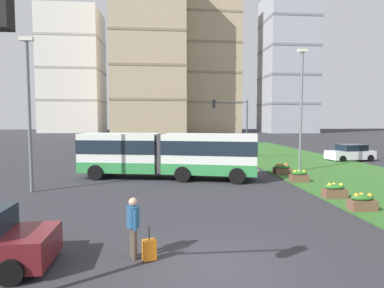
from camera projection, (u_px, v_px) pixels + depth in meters
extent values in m
plane|color=#2D2D33|center=(215.00, 267.00, 8.54)|extent=(260.00, 260.00, 0.00)
cube|color=#336628|center=(375.00, 184.00, 19.49)|extent=(10.00, 70.00, 0.08)
cube|color=silver|center=(210.00, 153.00, 20.98)|extent=(6.45, 3.99, 2.55)
cube|color=#338C47|center=(210.00, 167.00, 21.05)|extent=(6.47, 4.01, 0.70)
cube|color=#19232D|center=(210.00, 147.00, 20.95)|extent=(6.50, 4.04, 0.90)
cube|color=silver|center=(121.00, 152.00, 21.84)|extent=(5.59, 3.47, 2.55)
cube|color=#338C47|center=(121.00, 166.00, 21.91)|extent=(5.61, 3.49, 0.70)
cube|color=#19232D|center=(121.00, 146.00, 21.81)|extent=(5.64, 3.52, 0.90)
cylinder|color=#383838|center=(166.00, 153.00, 21.51)|extent=(2.40, 2.40, 2.45)
cylinder|color=black|center=(238.00, 170.00, 21.99)|extent=(1.04, 0.53, 1.00)
cylinder|color=black|center=(237.00, 176.00, 19.53)|extent=(1.04, 0.53, 1.00)
cylinder|color=black|center=(190.00, 168.00, 22.58)|extent=(1.04, 0.53, 1.00)
cylinder|color=black|center=(182.00, 174.00, 20.13)|extent=(1.04, 0.53, 1.00)
cylinder|color=black|center=(110.00, 167.00, 23.31)|extent=(1.04, 0.47, 1.00)
cylinder|color=black|center=(96.00, 173.00, 20.83)|extent=(1.04, 0.47, 1.00)
sphere|color=#F9EFC6|center=(257.00, 167.00, 21.41)|extent=(0.24, 0.24, 0.24)
sphere|color=#F9EFC6|center=(257.00, 171.00, 19.64)|extent=(0.24, 0.24, 0.24)
cylinder|color=black|center=(38.00, 243.00, 9.35)|extent=(0.65, 0.24, 0.64)
cylinder|color=black|center=(11.00, 272.00, 7.57)|extent=(0.65, 0.24, 0.64)
cube|color=slate|center=(118.00, 153.00, 32.70)|extent=(4.51, 2.10, 0.80)
cube|color=black|center=(116.00, 146.00, 32.62)|extent=(2.49, 1.84, 0.60)
cylinder|color=black|center=(133.00, 154.00, 33.84)|extent=(0.65, 0.26, 0.64)
cylinder|color=black|center=(132.00, 156.00, 32.07)|extent=(0.65, 0.26, 0.64)
cylinder|color=black|center=(104.00, 155.00, 33.37)|extent=(0.65, 0.26, 0.64)
cylinder|color=black|center=(102.00, 156.00, 31.60)|extent=(0.65, 0.26, 0.64)
cube|color=silver|center=(350.00, 155.00, 30.68)|extent=(4.60, 2.37, 0.80)
cube|color=black|center=(352.00, 148.00, 30.66)|extent=(2.58, 1.98, 0.60)
cylinder|color=black|center=(343.00, 159.00, 29.49)|extent=(0.66, 0.30, 0.64)
cylinder|color=black|center=(330.00, 157.00, 31.24)|extent=(0.66, 0.30, 0.64)
cylinder|color=black|center=(370.00, 158.00, 30.16)|extent=(0.66, 0.30, 0.64)
cylinder|color=black|center=(357.00, 156.00, 31.91)|extent=(0.66, 0.30, 0.64)
cylinder|color=#4C4238|center=(133.00, 241.00, 9.15)|extent=(0.16, 0.16, 0.90)
cylinder|color=#4C4238|center=(134.00, 244.00, 8.97)|extent=(0.16, 0.16, 0.90)
cylinder|color=#23517A|center=(133.00, 217.00, 9.00)|extent=(0.36, 0.36, 0.60)
sphere|color=tan|center=(133.00, 202.00, 8.97)|extent=(0.24, 0.24, 0.24)
cylinder|color=#23517A|center=(131.00, 216.00, 9.22)|extent=(0.10, 0.10, 0.55)
cylinder|color=#23517A|center=(135.00, 221.00, 8.79)|extent=(0.10, 0.10, 0.55)
cube|color=orange|center=(149.00, 250.00, 8.91)|extent=(0.42, 0.34, 0.56)
cylinder|color=black|center=(149.00, 232.00, 8.87)|extent=(0.03, 0.03, 0.40)
cube|color=brown|center=(362.00, 205.00, 13.62)|extent=(1.10, 0.56, 0.44)
ellipsoid|color=#2D6B28|center=(362.00, 198.00, 13.59)|extent=(0.99, 0.50, 0.28)
sphere|color=orange|center=(356.00, 195.00, 13.56)|extent=(0.20, 0.20, 0.20)
sphere|color=orange|center=(361.00, 195.00, 13.66)|extent=(0.20, 0.20, 0.20)
sphere|color=orange|center=(370.00, 196.00, 13.55)|extent=(0.20, 0.20, 0.20)
cube|color=brown|center=(335.00, 193.00, 15.80)|extent=(1.10, 0.56, 0.44)
ellipsoid|color=#2D6B28|center=(335.00, 187.00, 15.78)|extent=(0.99, 0.50, 0.28)
sphere|color=yellow|center=(329.00, 185.00, 15.75)|extent=(0.20, 0.20, 0.20)
sphere|color=yellow|center=(334.00, 185.00, 15.85)|extent=(0.20, 0.20, 0.20)
sphere|color=yellow|center=(341.00, 185.00, 15.74)|extent=(0.20, 0.20, 0.20)
cube|color=brown|center=(299.00, 178.00, 19.92)|extent=(1.10, 0.56, 0.44)
ellipsoid|color=#2D6B28|center=(299.00, 173.00, 19.89)|extent=(0.99, 0.50, 0.28)
sphere|color=yellow|center=(295.00, 172.00, 19.86)|extent=(0.20, 0.20, 0.20)
sphere|color=yellow|center=(299.00, 171.00, 19.97)|extent=(0.20, 0.20, 0.20)
sphere|color=yellow|center=(304.00, 172.00, 19.85)|extent=(0.20, 0.20, 0.20)
cube|color=brown|center=(281.00, 171.00, 22.92)|extent=(1.10, 0.56, 0.44)
ellipsoid|color=#2D6B28|center=(281.00, 166.00, 22.90)|extent=(0.99, 0.50, 0.28)
sphere|color=orange|center=(278.00, 165.00, 22.86)|extent=(0.20, 0.20, 0.20)
sphere|color=orange|center=(281.00, 165.00, 22.97)|extent=(0.20, 0.20, 0.20)
sphere|color=orange|center=(286.00, 165.00, 22.85)|extent=(0.20, 0.20, 0.20)
cube|color=brown|center=(283.00, 171.00, 22.61)|extent=(1.10, 0.56, 0.44)
ellipsoid|color=#2D6B28|center=(283.00, 167.00, 22.59)|extent=(0.99, 0.50, 0.28)
sphere|color=red|center=(279.00, 165.00, 22.55)|extent=(0.20, 0.20, 0.20)
sphere|color=red|center=(283.00, 165.00, 22.66)|extent=(0.20, 0.20, 0.20)
sphere|color=red|center=(287.00, 165.00, 22.54)|extent=(0.20, 0.20, 0.20)
cube|color=black|center=(1.00, 2.00, 4.80)|extent=(0.28, 0.28, 0.80)
sphere|color=yellow|center=(1.00, 3.00, 4.80)|extent=(0.16, 0.16, 0.16)
sphere|color=green|center=(1.00, 21.00, 4.82)|extent=(0.16, 0.16, 0.16)
cylinder|color=#474C51|center=(247.00, 130.00, 30.76)|extent=(0.16, 0.16, 5.82)
cylinder|color=#474C51|center=(229.00, 102.00, 30.40)|extent=(3.53, 0.10, 0.10)
cube|color=black|center=(214.00, 104.00, 30.29)|extent=(0.28, 0.28, 0.80)
sphere|color=red|center=(214.00, 101.00, 30.27)|extent=(0.16, 0.16, 0.16)
sphere|color=yellow|center=(214.00, 104.00, 30.29)|extent=(0.16, 0.16, 0.16)
sphere|color=green|center=(214.00, 107.00, 30.31)|extent=(0.16, 0.16, 0.16)
cylinder|color=slate|center=(29.00, 118.00, 17.16)|extent=(0.18, 0.18, 8.06)
cube|color=white|center=(26.00, 39.00, 16.85)|extent=(0.70, 0.28, 0.20)
cylinder|color=slate|center=(301.00, 113.00, 24.01)|extent=(0.18, 0.18, 8.93)
cube|color=white|center=(303.00, 50.00, 23.67)|extent=(0.70, 0.28, 0.20)
cube|color=silver|center=(73.00, 72.00, 102.96)|extent=(17.86, 16.62, 38.39)
cube|color=#A4A099|center=(74.00, 101.00, 103.65)|extent=(18.06, 16.82, 0.70)
cube|color=#A4A099|center=(73.00, 71.00, 102.94)|extent=(18.06, 16.82, 0.70)
cube|color=#A4A099|center=(72.00, 41.00, 102.22)|extent=(18.06, 16.82, 0.70)
cube|color=tan|center=(149.00, 55.00, 93.05)|extent=(20.40, 18.68, 45.40)
cube|color=#85765B|center=(150.00, 101.00, 94.04)|extent=(20.60, 18.88, 0.70)
cube|color=#85765B|center=(149.00, 70.00, 93.37)|extent=(20.60, 18.88, 0.70)
cube|color=#85765B|center=(149.00, 38.00, 92.69)|extent=(20.60, 18.88, 0.70)
cube|color=#85765B|center=(149.00, 6.00, 92.01)|extent=(20.60, 18.88, 0.70)
cube|color=tan|center=(204.00, 62.00, 102.15)|extent=(21.66, 14.97, 44.54)
cube|color=#85765B|center=(203.00, 103.00, 103.12)|extent=(21.86, 15.17, 0.70)
cube|color=#85765B|center=(203.00, 75.00, 102.46)|extent=(21.86, 15.17, 0.70)
cube|color=#85765B|center=(204.00, 47.00, 101.79)|extent=(21.86, 15.17, 0.70)
cube|color=#85765B|center=(204.00, 18.00, 101.12)|extent=(21.86, 15.17, 0.70)
cube|color=#9EA3AD|center=(288.00, 51.00, 99.49)|extent=(14.84, 14.83, 50.59)
cube|color=gray|center=(287.00, 104.00, 100.72)|extent=(15.04, 15.03, 0.70)
cube|color=gray|center=(287.00, 77.00, 100.09)|extent=(15.04, 15.03, 0.70)
cube|color=gray|center=(288.00, 50.00, 99.46)|extent=(15.04, 15.03, 0.70)
cube|color=gray|center=(289.00, 22.00, 98.83)|extent=(15.04, 15.03, 0.70)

